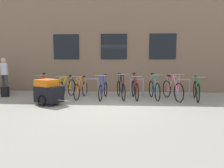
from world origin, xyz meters
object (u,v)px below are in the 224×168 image
bicycle_green (196,90)px  backpack (5,92)px  bicycle_teal (154,89)px  bicycle_orange (81,89)px  bicycle_black (121,89)px  bicycle_maroon (135,89)px  bicycle_blue (103,89)px  person_browsing (4,73)px  bicycle_pink (172,90)px  bicycle_red (43,89)px  bike_trailer (48,92)px  bicycle_yellow (66,88)px

bicycle_green → backpack: bicycle_green is taller
bicycle_teal → backpack: bearing=179.7°
bicycle_teal → bicycle_orange: (-3.05, 0.00, -0.03)m
bicycle_black → bicycle_maroon: bicycle_maroon is taller
bicycle_blue → person_browsing: 4.75m
bicycle_teal → bicycle_orange: size_ratio=1.00×
bicycle_pink → bicycle_blue: (-2.82, 0.08, -0.03)m
bicycle_green → person_browsing: size_ratio=1.04×
bicycle_orange → bicycle_teal: bearing=-0.1°
bicycle_red → person_browsing: 2.32m
bicycle_black → person_browsing: (-5.39, 0.63, 0.59)m
bicycle_teal → bicycle_blue: bearing=-178.9°
bicycle_teal → person_browsing: 6.83m
bicycle_pink → person_browsing: (-7.48, 0.77, 0.58)m
bicycle_green → bike_trailer: size_ratio=1.23×
bicycle_red → bike_trailer: size_ratio=1.13×
bicycle_black → bicycle_blue: (-0.73, -0.06, -0.02)m
bicycle_yellow → bike_trailer: (-0.23, -1.44, 0.07)m
backpack → bicycle_blue: bearing=-4.3°
bicycle_green → bicycle_yellow: bicycle_green is taller
bike_trailer → bicycle_maroon: bearing=23.5°
bicycle_teal → backpack: size_ratio=3.90×
bicycle_orange → bicycle_blue: size_ratio=0.99×
bicycle_pink → bike_trailer: 4.81m
bicycle_teal → bike_trailer: bicycle_teal is taller
bicycle_black → bicycle_red: bicycle_black is taller
bicycle_orange → backpack: 3.35m
bicycle_yellow → bicycle_blue: bicycle_blue is taller
bicycle_black → bike_trailer: 2.92m
bicycle_yellow → bicycle_maroon: bicycle_maroon is taller
bicycle_pink → bicycle_yellow: bicycle_pink is taller
bicycle_teal → bike_trailer: 4.17m
bicycle_teal → bike_trailer: (-3.94, -1.37, 0.07)m
bicycle_black → person_browsing: bearing=173.3°
bicycle_red → person_browsing: size_ratio=0.95×
bicycle_orange → person_browsing: person_browsing is taller
backpack → bicycle_orange: bearing=-3.8°
person_browsing → bicycle_yellow: bearing=-10.8°
bicycle_pink → bicycle_black: bearing=176.2°
bicycle_red → bike_trailer: bearing=-61.4°
bicycle_black → bicycle_yellow: (-2.32, 0.04, 0.01)m
bicycle_black → bicycle_teal: bearing=-1.0°
bicycle_green → person_browsing: (-8.43, 0.77, 0.59)m
bicycle_pink → bicycle_orange: (-3.77, 0.12, -0.03)m
bicycle_maroon → backpack: size_ratio=3.90×
person_browsing → bicycle_pink: bearing=-5.9°
bicycle_yellow → bicycle_teal: bearing=-1.1°
bicycle_green → bicycle_blue: bearing=178.8°
bicycle_red → backpack: size_ratio=3.67×
bicycle_pink → backpack: 7.11m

